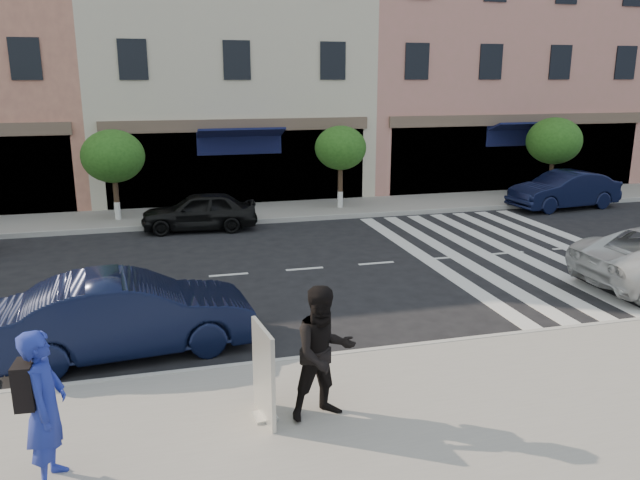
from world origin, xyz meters
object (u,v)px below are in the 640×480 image
(poster_board, at_px, (264,375))
(photographer, at_px, (46,407))
(walker, at_px, (324,353))
(car_far_right, at_px, (564,190))
(car_far_mid, at_px, (199,211))
(car_near_mid, at_px, (129,315))

(poster_board, bearing_deg, photographer, -171.82)
(walker, distance_m, car_far_right, 18.03)
(walker, height_order, car_far_mid, walker)
(poster_board, bearing_deg, walker, -18.12)
(photographer, relative_size, car_near_mid, 0.43)
(car_far_mid, bearing_deg, car_near_mid, -7.11)
(photographer, xyz_separation_m, walker, (3.57, 0.59, 0.01))
(poster_board, distance_m, car_near_mid, 3.67)
(poster_board, distance_m, car_far_right, 18.52)
(photographer, height_order, walker, walker)
(car_near_mid, height_order, car_far_right, car_near_mid)
(poster_board, relative_size, car_near_mid, 0.31)
(poster_board, height_order, car_far_right, poster_board)
(walker, height_order, car_far_right, walker)
(car_far_right, bearing_deg, poster_board, -54.54)
(photographer, xyz_separation_m, poster_board, (2.73, 0.75, -0.30))
(photographer, bearing_deg, walker, -76.55)
(photographer, relative_size, walker, 0.99)
(car_near_mid, height_order, car_far_mid, car_near_mid)
(poster_board, xyz_separation_m, car_near_mid, (-1.94, 3.11, -0.08))
(poster_board, relative_size, car_far_mid, 0.37)
(car_far_mid, bearing_deg, photographer, -7.05)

